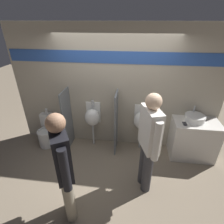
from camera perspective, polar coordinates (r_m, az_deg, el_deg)
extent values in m
plane|color=gray|center=(4.04, -0.32, -14.40)|extent=(16.00, 16.00, 0.00)
cube|color=#B2A893|center=(3.83, 0.83, 6.99)|extent=(4.51, 0.06, 2.70)
cube|color=#2D56AD|center=(3.60, 0.84, 17.39)|extent=(4.42, 0.01, 0.24)
cube|color=silver|center=(4.20, 24.87, -8.08)|extent=(0.92, 0.55, 0.87)
cylinder|color=white|center=(3.97, 25.41, -1.76)|extent=(0.40, 0.40, 0.13)
cylinder|color=silver|center=(4.03, 25.28, 0.87)|extent=(0.03, 0.03, 0.14)
cube|color=#232328|center=(3.79, 22.66, -3.58)|extent=(0.07, 0.14, 0.01)
cube|color=slate|center=(4.11, -14.33, -2.42)|extent=(0.03, 0.51, 1.41)
cube|color=slate|center=(3.86, 1.33, -3.58)|extent=(0.03, 0.51, 1.41)
cylinder|color=silver|center=(4.26, -6.11, -7.23)|extent=(0.04, 0.04, 0.55)
ellipsoid|color=white|center=(4.01, -6.44, -1.82)|extent=(0.35, 0.29, 0.42)
cube|color=white|center=(4.10, -6.05, -0.09)|extent=(0.33, 0.02, 0.52)
cylinder|color=silver|center=(3.96, -6.34, 2.65)|extent=(0.06, 0.06, 0.16)
cylinder|color=silver|center=(4.17, 9.12, -8.31)|extent=(0.04, 0.04, 0.55)
ellipsoid|color=white|center=(3.92, 9.63, -2.85)|extent=(0.35, 0.29, 0.42)
cube|color=white|center=(4.01, 9.66, -1.05)|extent=(0.33, 0.02, 0.52)
cylinder|color=silver|center=(3.87, 9.95, 1.72)|extent=(0.06, 0.06, 0.16)
cylinder|color=white|center=(4.52, -20.66, -8.05)|extent=(0.35, 0.35, 0.39)
torus|color=white|center=(4.41, -21.12, -5.85)|extent=(0.36, 0.36, 0.04)
cube|color=white|center=(4.53, -19.99, -2.43)|extent=(0.36, 0.16, 0.33)
cylinder|color=silver|center=(4.40, -20.61, 0.17)|extent=(0.06, 0.06, 0.14)
cylinder|color=gray|center=(2.88, -13.73, -25.93)|extent=(0.16, 0.16, 0.87)
cylinder|color=gray|center=(2.99, -14.41, -23.36)|extent=(0.16, 0.16, 0.87)
cube|color=black|center=(2.37, -16.31, -13.02)|extent=(0.40, 0.49, 0.69)
cylinder|color=black|center=(2.20, -15.13, -17.92)|extent=(0.11, 0.11, 0.64)
cylinder|color=black|center=(2.60, -17.07, -10.02)|extent=(0.11, 0.11, 0.64)
sphere|color=#A87A5B|center=(2.11, -17.99, -3.44)|extent=(0.24, 0.24, 0.24)
cylinder|color=#3D3D42|center=(3.20, 11.44, -18.37)|extent=(0.17, 0.17, 0.89)
cylinder|color=#3D3D42|center=(3.31, 10.35, -16.24)|extent=(0.17, 0.17, 0.89)
cube|color=silver|center=(2.75, 12.37, -5.55)|extent=(0.33, 0.50, 0.70)
cylinder|color=silver|center=(2.57, 14.42, -9.39)|extent=(0.11, 0.11, 0.65)
cylinder|color=silver|center=(2.97, 10.47, -3.34)|extent=(0.11, 0.11, 0.65)
sphere|color=beige|center=(2.52, 13.45, 3.40)|extent=(0.24, 0.24, 0.24)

